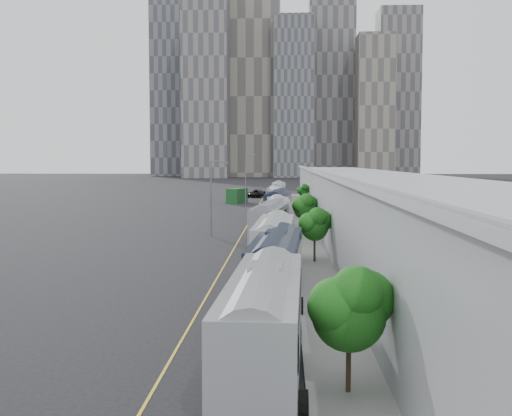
# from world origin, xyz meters

# --- Properties ---
(sidewalk) EXTENTS (10.00, 170.00, 0.12)m
(sidewalk) POSITION_xyz_m (9.00, 55.00, 0.06)
(sidewalk) COLOR gray
(sidewalk) RESTS_ON ground
(lane_line) EXTENTS (0.12, 160.00, 0.02)m
(lane_line) POSITION_xyz_m (-1.50, 55.00, 0.01)
(lane_line) COLOR gold
(lane_line) RESTS_ON ground
(depot) EXTENTS (12.45, 160.40, 7.20)m
(depot) POSITION_xyz_m (12.99, 55.00, 3.51)
(depot) COLOR gray
(depot) RESTS_ON ground
(skyline) EXTENTS (145.00, 64.00, 120.00)m
(skyline) POSITION_xyz_m (-2.90, 324.16, 50.85)
(skyline) COLOR slate
(skyline) RESTS_ON ground
(bus_0) EXTENTS (3.23, 13.76, 4.00)m
(bus_0) POSITION_xyz_m (2.45, 7.88, 1.69)
(bus_0) COLOR #91949A
(bus_0) RESTS_ON ground
(bus_1) EXTENTS (3.43, 13.41, 3.88)m
(bus_1) POSITION_xyz_m (2.76, 21.81, 1.64)
(bus_1) COLOR #151E2F
(bus_1) RESTS_ON ground
(bus_2) EXTENTS (3.22, 13.63, 3.96)m
(bus_2) POSITION_xyz_m (2.48, 32.11, 1.67)
(bus_2) COLOR #B7B7B9
(bus_2) RESTS_ON ground
(bus_3) EXTENTS (4.16, 14.04, 4.04)m
(bus_3) POSITION_xyz_m (1.87, 48.88, 1.71)
(bus_3) COLOR gray
(bus_3) RESTS_ON ground
(bus_4) EXTENTS (3.10, 13.40, 3.89)m
(bus_4) POSITION_xyz_m (2.55, 60.21, 1.64)
(bus_4) COLOR #B7BAC2
(bus_4) RESTS_ON ground
(bus_5) EXTENTS (3.99, 13.93, 4.02)m
(bus_5) POSITION_xyz_m (2.39, 77.05, 1.70)
(bus_5) COLOR black
(bus_5) RESTS_ON ground
(bus_6) EXTENTS (3.87, 13.43, 3.87)m
(bus_6) POSITION_xyz_m (2.11, 89.86, 1.63)
(bus_6) COLOR silver
(bus_6) RESTS_ON ground
(bus_7) EXTENTS (3.03, 12.93, 3.76)m
(bus_7) POSITION_xyz_m (1.76, 102.76, 1.59)
(bus_7) COLOR slate
(bus_7) RESTS_ON ground
(bus_8) EXTENTS (3.01, 13.56, 3.96)m
(bus_8) POSITION_xyz_m (2.12, 116.49, 1.67)
(bus_8) COLOR #B1B4BC
(bus_8) RESTS_ON ground
(bus_9) EXTENTS (2.94, 12.31, 3.57)m
(bus_9) POSITION_xyz_m (2.14, 132.31, 1.51)
(bus_9) COLOR #161D32
(bus_9) RESTS_ON ground
(tree_0) EXTENTS (2.63, 2.63, 4.59)m
(tree_0) POSITION_xyz_m (5.49, 5.44, 3.27)
(tree_0) COLOR black
(tree_0) RESTS_ON ground
(tree_1) EXTENTS (2.22, 2.22, 4.34)m
(tree_1) POSITION_xyz_m (5.69, 34.91, 3.22)
(tree_1) COLOR black
(tree_1) RESTS_ON ground
(tree_2) EXTENTS (2.50, 2.50, 4.45)m
(tree_2) POSITION_xyz_m (5.55, 56.33, 3.19)
(tree_2) COLOR black
(tree_2) RESTS_ON ground
(tree_3) EXTENTS (1.38, 1.38, 4.39)m
(tree_3) POSITION_xyz_m (6.11, 79.86, 3.62)
(tree_3) COLOR black
(tree_3) RESTS_ON ground
(street_lamp_near) EXTENTS (2.04, 0.22, 8.29)m
(street_lamp_near) POSITION_xyz_m (-4.61, 52.98, 4.82)
(street_lamp_near) COLOR #59595E
(street_lamp_near) RESTS_ON ground
(street_lamp_far) EXTENTS (2.04, 0.22, 9.50)m
(street_lamp_far) POSITION_xyz_m (-3.65, 100.66, 5.45)
(street_lamp_far) COLOR #59595E
(street_lamp_far) RESTS_ON ground
(shipping_container) EXTENTS (4.01, 6.01, 2.89)m
(shipping_container) POSITION_xyz_m (-6.02, 108.58, 1.45)
(shipping_container) COLOR #14431A
(shipping_container) RESTS_ON ground
(suv) EXTENTS (4.49, 6.91, 1.77)m
(suv) POSITION_xyz_m (-3.09, 128.54, 0.88)
(suv) COLOR black
(suv) RESTS_ON ground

